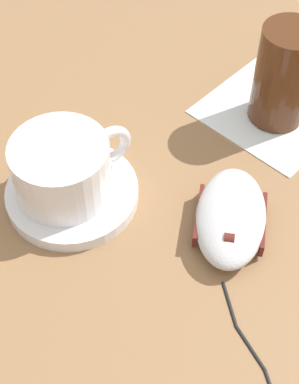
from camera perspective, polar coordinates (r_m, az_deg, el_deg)
The scene contains 6 objects.
ground_plane at distance 0.59m, azimuth 8.05°, elevation 1.17°, with size 3.00×3.00×0.00m, color olive.
saucer at distance 0.57m, azimuth -7.49°, elevation -0.11°, with size 0.13×0.13×0.01m, color white.
coffee_cup at distance 0.54m, azimuth -8.33°, elevation 2.31°, with size 0.12×0.09×0.06m.
computer_mouse at distance 0.54m, azimuth 7.89°, elevation -2.40°, with size 0.13×0.12×0.03m.
napkin_under_glass at distance 0.67m, azimuth 12.02°, elevation 7.80°, with size 0.14×0.14×0.00m, color white.
drinking_glass at distance 0.63m, azimuth 12.89°, elevation 10.98°, with size 0.06×0.06×0.11m, color #4C2814.
Camera 1 is at (0.32, 0.22, 0.45)m, focal length 55.00 mm.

